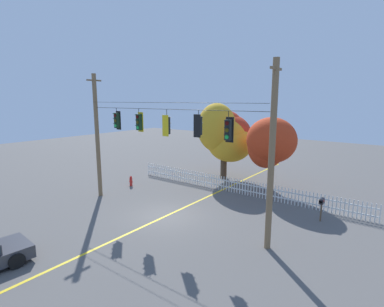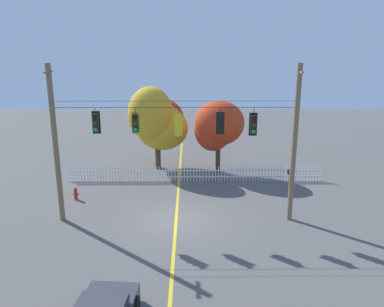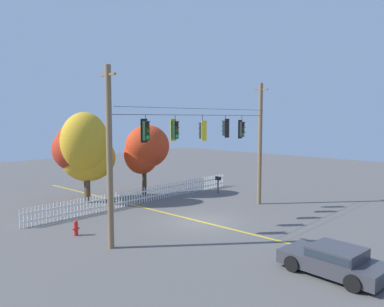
{
  "view_description": "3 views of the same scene",
  "coord_description": "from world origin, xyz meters",
  "px_view_note": "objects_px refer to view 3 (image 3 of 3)",
  "views": [
    {
      "loc": [
        11.15,
        -12.24,
        6.79
      ],
      "look_at": [
        0.96,
        1.29,
        3.7
      ],
      "focal_mm": 27.5,
      "sensor_mm": 36.0,
      "label": 1
    },
    {
      "loc": [
        0.73,
        -19.46,
        9.18
      ],
      "look_at": [
        0.9,
        1.12,
        3.51
      ],
      "focal_mm": 35.49,
      "sensor_mm": 36.0,
      "label": 2
    },
    {
      "loc": [
        -16.58,
        -14.73,
        6.13
      ],
      "look_at": [
        0.58,
        1.2,
        3.94
      ],
      "focal_mm": 35.74,
      "sensor_mm": 36.0,
      "label": 3
    }
  ],
  "objects_px": {
    "parked_car": "(334,260)",
    "autumn_maple_mid": "(82,149)",
    "roadside_mailbox": "(218,179)",
    "autumn_oak_far_east": "(145,149)",
    "traffic_signal_westbound_side": "(242,129)",
    "fire_hydrant": "(76,228)",
    "traffic_signal_southbound_primary": "(225,128)",
    "traffic_signal_eastbound_side": "(203,131)",
    "autumn_maple_near_fence": "(87,151)",
    "traffic_signal_northbound_primary": "(146,131)",
    "traffic_signal_northbound_secondary": "(175,130)"
  },
  "relations": [
    {
      "from": "traffic_signal_eastbound_side",
      "to": "autumn_oak_far_east",
      "type": "bearing_deg",
      "value": 72.39
    },
    {
      "from": "traffic_signal_westbound_side",
      "to": "autumn_oak_far_east",
      "type": "xyz_separation_m",
      "value": [
        -1.28,
        8.29,
        -1.72
      ]
    },
    {
      "from": "autumn_maple_near_fence",
      "to": "parked_car",
      "type": "xyz_separation_m",
      "value": [
        -0.54,
        -18.39,
        -3.15
      ]
    },
    {
      "from": "autumn_oak_far_east",
      "to": "traffic_signal_northbound_primary",
      "type": "bearing_deg",
      "value": -129.95
    },
    {
      "from": "traffic_signal_eastbound_side",
      "to": "roadside_mailbox",
      "type": "distance_m",
      "value": 9.72
    },
    {
      "from": "traffic_signal_westbound_side",
      "to": "roadside_mailbox",
      "type": "distance_m",
      "value": 7.22
    },
    {
      "from": "autumn_maple_near_fence",
      "to": "autumn_oak_far_east",
      "type": "bearing_deg",
      "value": -14.06
    },
    {
      "from": "roadside_mailbox",
      "to": "fire_hydrant",
      "type": "bearing_deg",
      "value": -172.84
    },
    {
      "from": "traffic_signal_southbound_primary",
      "to": "autumn_maple_mid",
      "type": "xyz_separation_m",
      "value": [
        -4.09,
        10.0,
        -1.64
      ]
    },
    {
      "from": "parked_car",
      "to": "autumn_maple_near_fence",
      "type": "bearing_deg",
      "value": 88.31
    },
    {
      "from": "traffic_signal_westbound_side",
      "to": "roadside_mailbox",
      "type": "xyz_separation_m",
      "value": [
        3.41,
        4.71,
        -4.27
      ]
    },
    {
      "from": "traffic_signal_southbound_primary",
      "to": "parked_car",
      "type": "bearing_deg",
      "value": -117.04
    },
    {
      "from": "traffic_signal_northbound_primary",
      "to": "traffic_signal_southbound_primary",
      "type": "bearing_deg",
      "value": -0.17
    },
    {
      "from": "autumn_maple_near_fence",
      "to": "autumn_maple_mid",
      "type": "xyz_separation_m",
      "value": [
        -0.06,
        0.57,
        0.1
      ]
    },
    {
      "from": "traffic_signal_westbound_side",
      "to": "autumn_maple_mid",
      "type": "height_order",
      "value": "traffic_signal_westbound_side"
    },
    {
      "from": "traffic_signal_eastbound_side",
      "to": "autumn_oak_far_east",
      "type": "height_order",
      "value": "traffic_signal_eastbound_side"
    },
    {
      "from": "traffic_signal_northbound_secondary",
      "to": "autumn_oak_far_east",
      "type": "distance_m",
      "value": 9.79
    },
    {
      "from": "traffic_signal_eastbound_side",
      "to": "fire_hydrant",
      "type": "height_order",
      "value": "traffic_signal_eastbound_side"
    },
    {
      "from": "traffic_signal_northbound_primary",
      "to": "traffic_signal_eastbound_side",
      "type": "relative_size",
      "value": 0.94
    },
    {
      "from": "traffic_signal_southbound_primary",
      "to": "traffic_signal_westbound_side",
      "type": "relative_size",
      "value": 0.91
    },
    {
      "from": "traffic_signal_southbound_primary",
      "to": "autumn_oak_far_east",
      "type": "relative_size",
      "value": 0.25
    },
    {
      "from": "parked_car",
      "to": "roadside_mailbox",
      "type": "distance_m",
      "value": 16.8
    },
    {
      "from": "traffic_signal_southbound_primary",
      "to": "autumn_maple_mid",
      "type": "distance_m",
      "value": 10.93
    },
    {
      "from": "autumn_oak_far_east",
      "to": "roadside_mailbox",
      "type": "relative_size",
      "value": 4.09
    },
    {
      "from": "traffic_signal_northbound_primary",
      "to": "autumn_maple_mid",
      "type": "relative_size",
      "value": 0.24
    },
    {
      "from": "traffic_signal_northbound_primary",
      "to": "autumn_maple_near_fence",
      "type": "bearing_deg",
      "value": 75.43
    },
    {
      "from": "traffic_signal_eastbound_side",
      "to": "autumn_maple_mid",
      "type": "height_order",
      "value": "traffic_signal_eastbound_side"
    },
    {
      "from": "traffic_signal_eastbound_side",
      "to": "autumn_oak_far_east",
      "type": "distance_m",
      "value": 8.89
    },
    {
      "from": "traffic_signal_eastbound_side",
      "to": "autumn_maple_near_fence",
      "type": "distance_m",
      "value": 9.75
    },
    {
      "from": "traffic_signal_northbound_primary",
      "to": "traffic_signal_southbound_primary",
      "type": "xyz_separation_m",
      "value": [
        6.48,
        -0.02,
        -0.0
      ]
    },
    {
      "from": "parked_car",
      "to": "autumn_maple_mid",
      "type": "bearing_deg",
      "value": 88.56
    },
    {
      "from": "autumn_maple_mid",
      "to": "fire_hydrant",
      "type": "distance_m",
      "value": 9.13
    },
    {
      "from": "traffic_signal_eastbound_side",
      "to": "traffic_signal_westbound_side",
      "type": "height_order",
      "value": "same"
    },
    {
      "from": "autumn_maple_mid",
      "to": "autumn_maple_near_fence",
      "type": "bearing_deg",
      "value": -83.67
    },
    {
      "from": "traffic_signal_eastbound_side",
      "to": "parked_car",
      "type": "height_order",
      "value": "traffic_signal_eastbound_side"
    },
    {
      "from": "traffic_signal_northbound_primary",
      "to": "autumn_maple_mid",
      "type": "bearing_deg",
      "value": 76.56
    },
    {
      "from": "traffic_signal_northbound_secondary",
      "to": "roadside_mailbox",
      "type": "distance_m",
      "value": 11.53
    },
    {
      "from": "traffic_signal_northbound_primary",
      "to": "traffic_signal_southbound_primary",
      "type": "distance_m",
      "value": 6.48
    },
    {
      "from": "traffic_signal_northbound_secondary",
      "to": "roadside_mailbox",
      "type": "bearing_deg",
      "value": 26.21
    },
    {
      "from": "traffic_signal_northbound_primary",
      "to": "parked_car",
      "type": "bearing_deg",
      "value": -78.0
    },
    {
      "from": "traffic_signal_westbound_side",
      "to": "fire_hydrant",
      "type": "relative_size",
      "value": 1.89
    },
    {
      "from": "traffic_signal_northbound_secondary",
      "to": "autumn_maple_mid",
      "type": "xyz_separation_m",
      "value": [
        0.32,
        9.98,
        -1.62
      ]
    },
    {
      "from": "fire_hydrant",
      "to": "roadside_mailbox",
      "type": "relative_size",
      "value": 0.59
    },
    {
      "from": "traffic_signal_eastbound_side",
      "to": "traffic_signal_southbound_primary",
      "type": "distance_m",
      "value": 2.17
    },
    {
      "from": "traffic_signal_eastbound_side",
      "to": "traffic_signal_southbound_primary",
      "type": "relative_size",
      "value": 1.07
    },
    {
      "from": "roadside_mailbox",
      "to": "autumn_oak_far_east",
      "type": "bearing_deg",
      "value": 142.66
    },
    {
      "from": "traffic_signal_southbound_primary",
      "to": "fire_hydrant",
      "type": "height_order",
      "value": "traffic_signal_southbound_primary"
    },
    {
      "from": "autumn_oak_far_east",
      "to": "fire_hydrant",
      "type": "xyz_separation_m",
      "value": [
        -9.25,
        -5.33,
        -3.27
      ]
    },
    {
      "from": "traffic_signal_eastbound_side",
      "to": "traffic_signal_northbound_primary",
      "type": "bearing_deg",
      "value": 179.75
    },
    {
      "from": "autumn_maple_near_fence",
      "to": "autumn_oak_far_east",
      "type": "height_order",
      "value": "autumn_maple_near_fence"
    }
  ]
}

